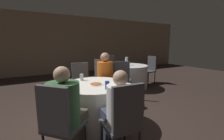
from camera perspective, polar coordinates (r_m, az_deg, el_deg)
ground_plane at (r=2.94m, az=-6.26°, el=-18.81°), size 16.00×16.00×0.00m
wall_back at (r=7.65m, az=-22.04°, el=9.00°), size 16.00×0.06×2.80m
table_near at (r=2.69m, az=-6.28°, el=-12.92°), size 1.12×1.12×0.74m
table_far at (r=4.94m, az=6.18°, el=-2.40°), size 1.23×1.23×0.74m
chair_near_north at (r=3.52m, az=-11.64°, el=-3.95°), size 0.42×0.43×0.99m
chair_near_south at (r=1.78m, az=4.72°, el=-17.63°), size 0.42×0.43×0.99m
chair_near_southwest at (r=1.83m, az=-19.63°, el=-17.44°), size 0.57×0.57×0.99m
chair_near_northeast at (r=3.53m, az=-2.31°, el=-3.70°), size 0.56×0.56×0.99m
chair_far_north at (r=5.73m, az=-0.31°, el=1.49°), size 0.43×0.43×0.99m
chair_far_east at (r=5.62m, az=14.38°, el=1.01°), size 0.43×0.43×0.99m
chair_far_west at (r=4.30m, az=-4.23°, el=-1.30°), size 0.44×0.44×0.99m
chair_far_southwest at (r=3.90m, az=4.02°, el=-2.45°), size 0.57×0.57×0.99m
person_orange_shirt at (r=3.37m, az=-2.82°, el=-3.47°), size 0.48×0.50×1.22m
person_black_shirt at (r=4.39m, az=-2.29°, el=-1.18°), size 0.51×0.36×1.12m
person_green_jacket at (r=1.94m, az=-16.68°, el=-14.89°), size 0.51×0.50×1.16m
person_white_shirt at (r=1.93m, az=1.95°, el=-16.00°), size 0.33×0.50×1.11m
pizza_plate_near at (r=2.52m, az=-6.15°, el=-5.36°), size 0.25×0.25×0.02m
soda_can_silver at (r=2.84m, az=-11.51°, el=-2.68°), size 0.07×0.07×0.12m
soda_can_blue at (r=2.25m, az=-1.84°, el=-5.80°), size 0.07×0.07×0.12m
bottle_far at (r=4.88m, az=5.56°, el=3.41°), size 0.09×0.09×0.26m
cup_far at (r=4.75m, az=4.06°, el=2.30°), size 0.07×0.07×0.10m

